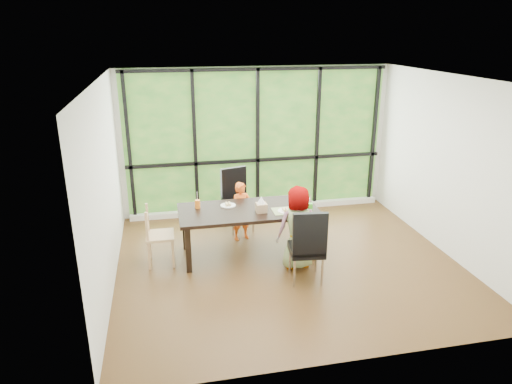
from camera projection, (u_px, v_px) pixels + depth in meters
ground at (288, 262)px, 6.96m from camera, size 5.00×5.00×0.00m
back_wall at (257, 141)px, 8.58m from camera, size 5.00×0.00×5.00m
foliage_backdrop at (257, 141)px, 8.57m from camera, size 4.80×0.02×2.65m
window_mullions at (258, 142)px, 8.53m from camera, size 4.80×0.06×2.65m
window_sill at (258, 208)px, 8.93m from camera, size 4.80×0.12×0.10m
dining_table at (248, 232)px, 7.11m from camera, size 2.18×1.17×0.75m
chair_window_leather at (238, 201)px, 7.92m from camera, size 0.56×0.56×1.08m
chair_interior_leather at (307, 244)px, 6.31m from camera, size 0.51×0.51×1.08m
chair_end_beech at (160, 236)px, 6.80m from camera, size 0.41×0.43×0.90m
child_toddler at (242, 211)px, 7.60m from camera, size 0.41×0.33×0.98m
child_older at (297, 228)px, 6.64m from camera, size 0.63×0.43×1.24m
placemat at (287, 211)px, 6.91m from camera, size 0.43×0.32×0.01m
plate_far at (228, 205)px, 7.10m from camera, size 0.23×0.23×0.01m
plate_near at (287, 211)px, 6.88m from camera, size 0.27×0.27×0.02m
orange_cup at (197, 204)px, 7.00m from camera, size 0.08×0.08×0.13m
green_cup at (310, 207)px, 6.88m from camera, size 0.08×0.08×0.13m
white_mug at (307, 201)px, 7.19m from camera, size 0.09×0.09×0.09m
tissue_box at (261, 208)px, 6.85m from camera, size 0.16×0.16×0.13m
crepe_rolls_far at (228, 204)px, 7.09m from camera, size 0.10×0.12×0.04m
crepe_rolls_near at (287, 209)px, 6.87m from camera, size 0.15×0.12×0.04m
straw_white at (197, 198)px, 6.96m from camera, size 0.01×0.04×0.20m
straw_pink at (310, 201)px, 6.84m from camera, size 0.01×0.04×0.20m
tissue at (261, 200)px, 6.81m from camera, size 0.12×0.12×0.11m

